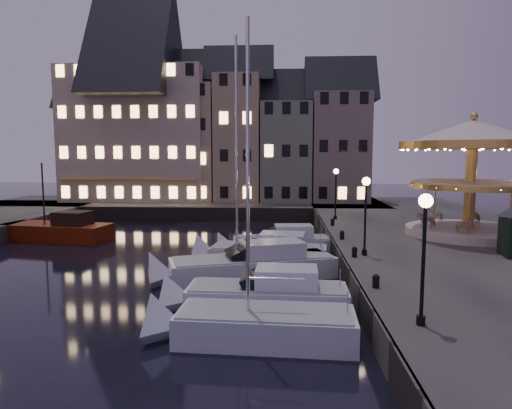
# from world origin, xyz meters

# --- Properties ---
(ground) EXTENTS (160.00, 160.00, 0.00)m
(ground) POSITION_xyz_m (0.00, 0.00, 0.00)
(ground) COLOR black
(ground) RESTS_ON ground
(quay_east) EXTENTS (16.00, 56.00, 1.30)m
(quay_east) POSITION_xyz_m (14.00, 6.00, 0.65)
(quay_east) COLOR #474442
(quay_east) RESTS_ON ground
(quay_north) EXTENTS (44.00, 12.00, 1.30)m
(quay_north) POSITION_xyz_m (-8.00, 28.00, 0.65)
(quay_north) COLOR #474442
(quay_north) RESTS_ON ground
(quaywall_e) EXTENTS (0.15, 44.00, 1.30)m
(quaywall_e) POSITION_xyz_m (6.00, 6.00, 0.65)
(quaywall_e) COLOR #47423A
(quaywall_e) RESTS_ON ground
(quaywall_n) EXTENTS (48.00, 0.15, 1.30)m
(quaywall_n) POSITION_xyz_m (-6.00, 22.00, 0.65)
(quaywall_n) COLOR #47423A
(quaywall_n) RESTS_ON ground
(streetlamp_a) EXTENTS (0.44, 0.44, 4.17)m
(streetlamp_a) POSITION_xyz_m (7.20, -9.00, 4.02)
(streetlamp_a) COLOR black
(streetlamp_a) RESTS_ON quay_east
(streetlamp_b) EXTENTS (0.44, 0.44, 4.17)m
(streetlamp_b) POSITION_xyz_m (7.20, 1.00, 4.02)
(streetlamp_b) COLOR black
(streetlamp_b) RESTS_ON quay_east
(streetlamp_c) EXTENTS (0.44, 0.44, 4.17)m
(streetlamp_c) POSITION_xyz_m (7.20, 14.50, 4.02)
(streetlamp_c) COLOR black
(streetlamp_c) RESTS_ON quay_east
(bollard_a) EXTENTS (0.30, 0.30, 0.57)m
(bollard_a) POSITION_xyz_m (6.60, -5.00, 1.60)
(bollard_a) COLOR black
(bollard_a) RESTS_ON quay_east
(bollard_b) EXTENTS (0.30, 0.30, 0.57)m
(bollard_b) POSITION_xyz_m (6.60, 0.50, 1.60)
(bollard_b) COLOR black
(bollard_b) RESTS_ON quay_east
(bollard_c) EXTENTS (0.30, 0.30, 0.57)m
(bollard_c) POSITION_xyz_m (6.60, 5.50, 1.60)
(bollard_c) COLOR black
(bollard_c) RESTS_ON quay_east
(bollard_d) EXTENTS (0.30, 0.30, 0.57)m
(bollard_d) POSITION_xyz_m (6.60, 11.00, 1.60)
(bollard_d) COLOR black
(bollard_d) RESTS_ON quay_east
(townhouse_na) EXTENTS (5.50, 8.00, 12.80)m
(townhouse_na) POSITION_xyz_m (-19.50, 30.00, 7.78)
(townhouse_na) COLOR tan
(townhouse_na) RESTS_ON quay_north
(townhouse_nb) EXTENTS (6.16, 8.00, 13.80)m
(townhouse_nb) POSITION_xyz_m (-14.05, 30.00, 8.28)
(townhouse_nb) COLOR slate
(townhouse_nb) RESTS_ON quay_north
(townhouse_nc) EXTENTS (6.82, 8.00, 14.80)m
(townhouse_nc) POSITION_xyz_m (-8.00, 30.00, 8.78)
(townhouse_nc) COLOR tan
(townhouse_nc) RESTS_ON quay_north
(townhouse_nd) EXTENTS (5.50, 8.00, 15.80)m
(townhouse_nd) POSITION_xyz_m (-2.25, 30.00, 9.28)
(townhouse_nd) COLOR tan
(townhouse_nd) RESTS_ON quay_north
(townhouse_ne) EXTENTS (6.16, 8.00, 12.80)m
(townhouse_ne) POSITION_xyz_m (3.20, 30.00, 7.78)
(townhouse_ne) COLOR slate
(townhouse_ne) RESTS_ON quay_north
(townhouse_nf) EXTENTS (6.82, 8.00, 13.80)m
(townhouse_nf) POSITION_xyz_m (9.25, 30.00, 8.28)
(townhouse_nf) COLOR slate
(townhouse_nf) RESTS_ON quay_north
(hotel_corner) EXTENTS (17.60, 9.00, 16.80)m
(hotel_corner) POSITION_xyz_m (-14.00, 30.00, 9.78)
(hotel_corner) COLOR #C2B19E
(hotel_corner) RESTS_ON quay_north
(motorboat_a) EXTENTS (7.43, 2.78, 12.36)m
(motorboat_a) POSITION_xyz_m (1.67, -7.51, 0.54)
(motorboat_a) COLOR silver
(motorboat_a) RESTS_ON ground
(motorboat_b) EXTENTS (7.81, 2.45, 2.15)m
(motorboat_b) POSITION_xyz_m (1.78, -4.47, 0.64)
(motorboat_b) COLOR silver
(motorboat_b) RESTS_ON ground
(motorboat_c) EXTENTS (9.84, 5.42, 13.20)m
(motorboat_c) POSITION_xyz_m (0.87, 0.77, 0.68)
(motorboat_c) COLOR silver
(motorboat_c) RESTS_ON ground
(motorboat_d) EXTENTS (8.04, 3.47, 2.15)m
(motorboat_d) POSITION_xyz_m (1.59, 3.91, 0.64)
(motorboat_d) COLOR silver
(motorboat_d) RESTS_ON ground
(motorboat_e) EXTENTS (7.61, 2.83, 2.15)m
(motorboat_e) POSITION_xyz_m (2.39, 6.83, 0.64)
(motorboat_e) COLOR silver
(motorboat_e) RESTS_ON ground
(red_fishing_boat) EXTENTS (8.70, 4.26, 6.20)m
(red_fishing_boat) POSITION_xyz_m (-14.44, 10.62, 0.71)
(red_fishing_boat) COLOR #611B08
(red_fishing_boat) RESTS_ON ground
(carousel) EXTENTS (9.17, 9.17, 8.02)m
(carousel) POSITION_xyz_m (15.18, 7.48, 6.58)
(carousel) COLOR beige
(carousel) RESTS_ON quay_east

